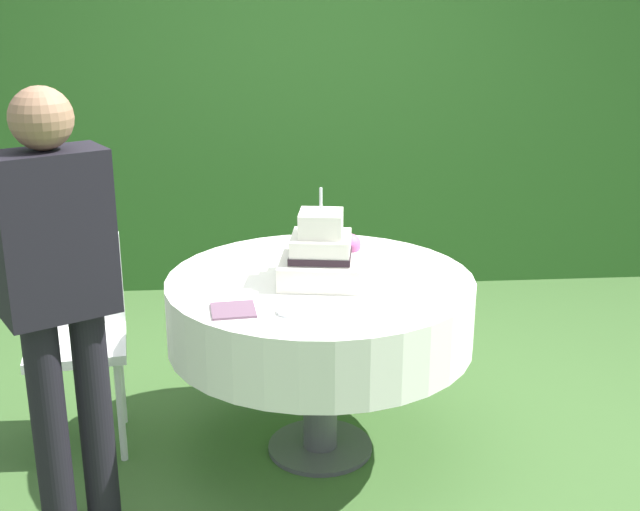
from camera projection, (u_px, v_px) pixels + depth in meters
ground_plane at (320, 449)px, 3.53m from camera, size 20.00×20.00×0.00m
foliage_hedge at (292, 99)px, 5.29m from camera, size 6.89×0.48×2.39m
cake_table at (320, 311)px, 3.33m from camera, size 1.23×1.23×0.78m
wedding_cake at (321, 255)px, 3.23m from camera, size 0.36×0.36×0.38m
serving_plate_near at (292, 311)px, 2.94m from camera, size 0.11×0.11×0.01m
serving_plate_far at (369, 251)px, 3.61m from camera, size 0.13×0.13×0.01m
napkin_stack at (233, 310)px, 2.95m from camera, size 0.17×0.17×0.01m
garden_chair at (76, 322)px, 3.47m from camera, size 0.45×0.45×0.89m
standing_person at (59, 292)px, 2.71m from camera, size 0.41×0.35×1.60m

